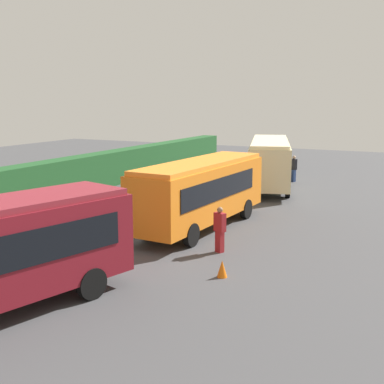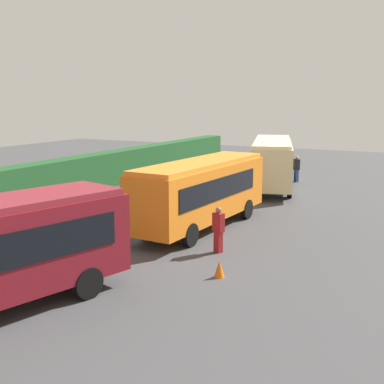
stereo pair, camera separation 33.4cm
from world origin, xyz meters
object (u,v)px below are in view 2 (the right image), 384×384
(person_far, at_px, (297,168))
(bus_orange, at_px, (201,190))
(person_center, at_px, (218,229))
(bus_cream, at_px, (272,161))
(traffic_cone, at_px, (219,269))
(person_right, at_px, (224,179))

(person_far, bearing_deg, bus_orange, -151.07)
(bus_orange, distance_m, person_center, 3.94)
(bus_cream, relative_size, traffic_cone, 16.75)
(bus_cream, bearing_deg, bus_orange, 164.34)
(person_center, bearing_deg, person_right, -134.79)
(person_right, xyz_separation_m, traffic_cone, (-13.83, -5.85, -0.69))
(person_right, xyz_separation_m, person_far, (7.01, -2.77, 0.04))
(bus_orange, xyz_separation_m, person_far, (15.16, -0.40, -0.81))
(person_center, distance_m, traffic_cone, 2.93)
(bus_orange, distance_m, bus_cream, 11.64)
(traffic_cone, bearing_deg, person_far, 8.39)
(person_right, distance_m, traffic_cone, 15.03)
(bus_orange, relative_size, person_far, 4.85)
(bus_cream, height_order, person_far, bus_cream)
(traffic_cone, bearing_deg, person_center, 24.82)
(person_right, bearing_deg, bus_cream, 68.31)
(bus_cream, relative_size, person_right, 5.36)
(traffic_cone, bearing_deg, person_right, 22.91)
(bus_orange, height_order, person_center, bus_orange)
(bus_cream, distance_m, person_center, 14.99)
(bus_cream, xyz_separation_m, traffic_cone, (-17.32, -3.83, -1.61))
(bus_orange, bearing_deg, person_far, 1.88)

